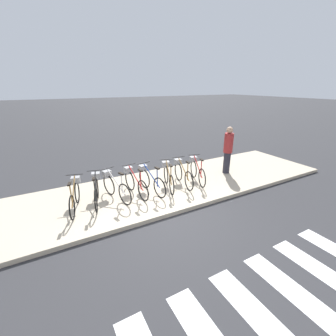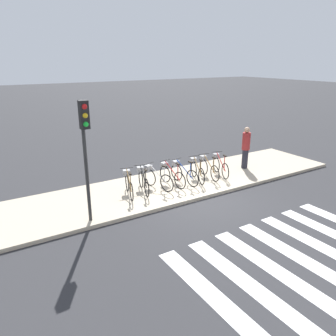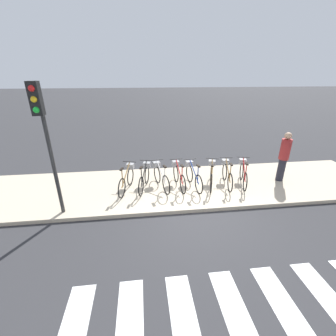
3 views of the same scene
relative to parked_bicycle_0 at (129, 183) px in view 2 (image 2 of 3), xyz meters
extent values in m
plane|color=#2D2D30|center=(2.02, -1.49, -0.54)|extent=(120.00, 120.00, 0.00)
cube|color=#B7A88E|center=(2.02, 0.10, -0.48)|extent=(14.25, 3.20, 0.12)
torus|color=black|center=(-0.15, -0.52, -0.10)|extent=(0.21, 0.64, 0.65)
torus|color=black|center=(0.09, 0.34, -0.10)|extent=(0.21, 0.64, 0.65)
cylinder|color=olive|center=(-0.03, -0.09, 0.16)|extent=(0.28, 0.88, 0.55)
cylinder|color=olive|center=(-0.11, -0.40, 0.19)|extent=(0.04, 0.04, 0.59)
cube|color=black|center=(-0.11, -0.40, 0.51)|extent=(0.12, 0.21, 0.04)
cylinder|color=#262626|center=(0.09, 0.34, 0.45)|extent=(0.45, 0.15, 0.02)
cube|color=gray|center=(0.11, 0.39, 0.27)|extent=(0.29, 0.26, 0.18)
torus|color=black|center=(0.46, -0.48, -0.10)|extent=(0.19, 0.64, 0.65)
torus|color=black|center=(0.68, 0.39, -0.10)|extent=(0.19, 0.64, 0.65)
cylinder|color=black|center=(0.57, -0.04, 0.16)|extent=(0.25, 0.89, 0.55)
cylinder|color=black|center=(0.49, -0.36, 0.19)|extent=(0.04, 0.04, 0.59)
cube|color=black|center=(0.49, -0.36, 0.51)|extent=(0.12, 0.21, 0.04)
cylinder|color=#262626|center=(0.68, 0.39, 0.45)|extent=(0.45, 0.14, 0.02)
cube|color=gray|center=(0.69, 0.44, 0.27)|extent=(0.28, 0.25, 0.18)
torus|color=black|center=(1.27, -0.47, -0.10)|extent=(0.20, 0.64, 0.65)
torus|color=black|center=(1.04, 0.39, -0.10)|extent=(0.20, 0.64, 0.65)
cylinder|color=silver|center=(1.16, -0.04, 0.16)|extent=(0.27, 0.89, 0.55)
cylinder|color=silver|center=(1.24, -0.35, 0.19)|extent=(0.04, 0.04, 0.59)
cube|color=black|center=(1.24, -0.35, 0.51)|extent=(0.12, 0.21, 0.04)
cylinder|color=#262626|center=(1.04, 0.39, 0.45)|extent=(0.45, 0.14, 0.02)
cube|color=gray|center=(1.03, 0.44, 0.27)|extent=(0.28, 0.26, 0.18)
torus|color=black|center=(1.82, -0.49, -0.10)|extent=(0.10, 0.65, 0.65)
torus|color=black|center=(1.73, 0.39, -0.10)|extent=(0.10, 0.65, 0.65)
cylinder|color=red|center=(1.77, -0.05, 0.16)|extent=(0.13, 0.91, 0.55)
cylinder|color=red|center=(1.81, -0.37, 0.19)|extent=(0.04, 0.04, 0.59)
cube|color=black|center=(1.81, -0.37, 0.51)|extent=(0.09, 0.21, 0.04)
cylinder|color=#262626|center=(1.73, 0.39, 0.45)|extent=(0.46, 0.07, 0.02)
cube|color=gray|center=(1.72, 0.44, 0.27)|extent=(0.26, 0.22, 0.18)
torus|color=black|center=(2.34, -0.55, -0.10)|extent=(0.13, 0.65, 0.65)
torus|color=black|center=(2.21, 0.33, -0.10)|extent=(0.13, 0.65, 0.65)
cylinder|color=navy|center=(2.28, -0.11, 0.16)|extent=(0.16, 0.90, 0.55)
cylinder|color=navy|center=(2.32, -0.43, 0.19)|extent=(0.04, 0.04, 0.59)
cube|color=black|center=(2.32, -0.43, 0.51)|extent=(0.10, 0.21, 0.04)
cylinder|color=#262626|center=(2.21, 0.33, 0.45)|extent=(0.46, 0.09, 0.02)
cube|color=gray|center=(2.21, 0.38, 0.27)|extent=(0.27, 0.23, 0.18)
torus|color=black|center=(2.76, -0.55, -0.10)|extent=(0.22, 0.63, 0.65)
torus|color=black|center=(3.02, 0.30, -0.10)|extent=(0.22, 0.63, 0.65)
cylinder|color=olive|center=(2.89, -0.13, 0.16)|extent=(0.29, 0.88, 0.55)
cylinder|color=olive|center=(2.80, -0.44, 0.19)|extent=(0.04, 0.04, 0.59)
cube|color=black|center=(2.80, -0.44, 0.51)|extent=(0.12, 0.21, 0.04)
cylinder|color=#262626|center=(3.02, 0.30, 0.45)|extent=(0.45, 0.16, 0.02)
cube|color=gray|center=(3.03, 0.35, 0.27)|extent=(0.29, 0.26, 0.18)
torus|color=black|center=(3.40, -0.56, -0.10)|extent=(0.13, 0.65, 0.65)
torus|color=black|center=(3.54, 0.32, -0.10)|extent=(0.13, 0.65, 0.65)
cylinder|color=olive|center=(3.47, -0.12, 0.16)|extent=(0.17, 0.90, 0.55)
cylinder|color=olive|center=(3.42, -0.44, 0.19)|extent=(0.04, 0.04, 0.59)
cube|color=black|center=(3.42, -0.44, 0.51)|extent=(0.10, 0.21, 0.04)
cylinder|color=#262626|center=(3.54, 0.32, 0.45)|extent=(0.46, 0.09, 0.02)
cube|color=gray|center=(3.54, 0.37, 0.27)|extent=(0.27, 0.23, 0.18)
torus|color=black|center=(3.93, -0.56, -0.10)|extent=(0.22, 0.64, 0.65)
torus|color=black|center=(4.18, 0.29, -0.10)|extent=(0.22, 0.64, 0.65)
cylinder|color=red|center=(4.05, -0.14, 0.16)|extent=(0.29, 0.88, 0.55)
cylinder|color=red|center=(3.96, -0.45, 0.19)|extent=(0.04, 0.04, 0.59)
cube|color=black|center=(3.96, -0.45, 0.51)|extent=(0.12, 0.21, 0.04)
cylinder|color=#262626|center=(4.18, 0.29, 0.45)|extent=(0.45, 0.15, 0.02)
cube|color=gray|center=(4.19, 0.34, 0.27)|extent=(0.29, 0.26, 0.18)
cylinder|color=#23232D|center=(5.57, 0.05, -0.01)|extent=(0.26, 0.26, 0.83)
cylinder|color=maroon|center=(5.57, 0.05, 0.78)|extent=(0.34, 0.34, 0.74)
sphere|color=tan|center=(5.57, 0.05, 1.27)|extent=(0.24, 0.24, 0.24)
cylinder|color=#2D2D2D|center=(-1.79, -1.14, 1.34)|extent=(0.10, 0.10, 3.53)
cube|color=black|center=(-1.79, -1.32, 2.73)|extent=(0.24, 0.20, 0.75)
sphere|color=red|center=(-1.79, -1.42, 2.95)|extent=(0.14, 0.14, 0.14)
sphere|color=gold|center=(-1.79, -1.42, 2.72)|extent=(0.14, 0.14, 0.14)
sphere|color=green|center=(-1.79, -1.42, 2.49)|extent=(0.14, 0.14, 0.14)
camera|label=1|loc=(-0.41, -6.09, 2.85)|focal=24.00mm
camera|label=2|loc=(-4.40, -9.77, 4.13)|focal=35.00mm
camera|label=3|loc=(0.55, -6.93, 3.27)|focal=24.00mm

